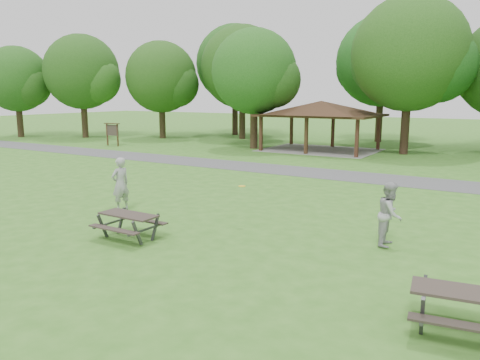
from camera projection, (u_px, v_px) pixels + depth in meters
name	position (u px, v px, depth m)	size (l,w,h in m)	color
ground	(140.00, 241.00, 13.73)	(160.00, 160.00, 0.00)	#387421
asphalt_path	(320.00, 173.00, 25.48)	(120.00, 3.20, 0.02)	#4D4D50
pavilion	(321.00, 110.00, 35.37)	(8.60, 7.01, 3.76)	#361F13
notice_board	(112.00, 130.00, 38.84)	(1.60, 0.30, 1.88)	#3D2316
tree_row_a	(83.00, 74.00, 45.40)	(7.56, 7.20, 9.97)	#2F2015
tree_row_b	(162.00, 79.00, 44.84)	(7.14, 6.80, 9.28)	#2E2114
tree_row_c	(243.00, 69.00, 44.03)	(8.19, 7.80, 10.67)	black
tree_row_d	(255.00, 74.00, 36.16)	(6.93, 6.60, 9.27)	#302215
tree_row_e	(411.00, 57.00, 32.43)	(8.40, 8.00, 11.02)	black
tree_deep_a	(236.00, 66.00, 48.40)	(8.40, 8.00, 11.38)	black
tree_deep_b	(383.00, 64.00, 41.18)	(8.40, 8.00, 11.13)	#2F2015
tree_flank_left	(17.00, 81.00, 46.07)	(6.72, 6.40, 8.93)	black
picnic_table_middle	(129.00, 220.00, 13.87)	(1.83, 1.49, 0.79)	#302823
picnic_table_far	(470.00, 302.00, 8.26)	(2.18, 1.84, 0.86)	#312923
frisbee_in_flight	(242.00, 186.00, 15.07)	(0.28, 0.28, 0.02)	yellow
frisbee_thrower	(120.00, 184.00, 17.20)	(0.72, 0.48, 1.99)	#A0A0A2
frisbee_catcher	(390.00, 214.00, 13.21)	(0.89, 0.69, 1.83)	#A8A8AB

